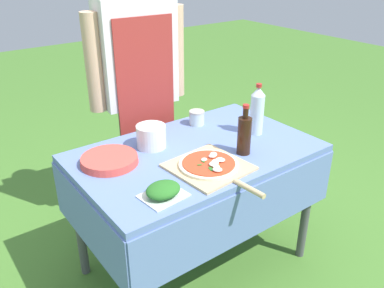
{
  "coord_description": "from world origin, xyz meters",
  "views": [
    {
      "loc": [
        -1.08,
        -1.42,
        1.64
      ],
      "look_at": [
        -0.03,
        0.0,
        0.77
      ],
      "focal_mm": 38.0,
      "sensor_mm": 36.0,
      "label": 1
    }
  ],
  "objects_px": {
    "mixing_tub": "(151,136)",
    "herb_container": "(163,191)",
    "water_bottle": "(257,110)",
    "prep_table": "(196,167)",
    "oil_bottle": "(244,135)",
    "person_cook": "(139,79)",
    "sauce_jar": "(197,118)",
    "plate_stack": "(109,160)",
    "pizza_on_peel": "(210,166)"
  },
  "relations": [
    {
      "from": "prep_table",
      "to": "pizza_on_peel",
      "type": "distance_m",
      "value": 0.23
    },
    {
      "from": "herb_container",
      "to": "person_cook",
      "type": "bearing_deg",
      "value": 65.54
    },
    {
      "from": "person_cook",
      "to": "mixing_tub",
      "type": "relative_size",
      "value": 10.87
    },
    {
      "from": "pizza_on_peel",
      "to": "herb_container",
      "type": "relative_size",
      "value": 2.65
    },
    {
      "from": "person_cook",
      "to": "pizza_on_peel",
      "type": "distance_m",
      "value": 0.79
    },
    {
      "from": "pizza_on_peel",
      "to": "plate_stack",
      "type": "distance_m",
      "value": 0.47
    },
    {
      "from": "person_cook",
      "to": "water_bottle",
      "type": "relative_size",
      "value": 5.79
    },
    {
      "from": "pizza_on_peel",
      "to": "sauce_jar",
      "type": "height_order",
      "value": "sauce_jar"
    },
    {
      "from": "pizza_on_peel",
      "to": "oil_bottle",
      "type": "bearing_deg",
      "value": 1.47
    },
    {
      "from": "prep_table",
      "to": "person_cook",
      "type": "relative_size",
      "value": 0.75
    },
    {
      "from": "mixing_tub",
      "to": "sauce_jar",
      "type": "height_order",
      "value": "mixing_tub"
    },
    {
      "from": "pizza_on_peel",
      "to": "water_bottle",
      "type": "height_order",
      "value": "water_bottle"
    },
    {
      "from": "water_bottle",
      "to": "plate_stack",
      "type": "distance_m",
      "value": 0.8
    },
    {
      "from": "mixing_tub",
      "to": "herb_container",
      "type": "bearing_deg",
      "value": -115.72
    },
    {
      "from": "water_bottle",
      "to": "sauce_jar",
      "type": "bearing_deg",
      "value": 122.68
    },
    {
      "from": "person_cook",
      "to": "herb_container",
      "type": "relative_size",
      "value": 8.51
    },
    {
      "from": "mixing_tub",
      "to": "water_bottle",
      "type": "bearing_deg",
      "value": -19.84
    },
    {
      "from": "prep_table",
      "to": "oil_bottle",
      "type": "bearing_deg",
      "value": -44.96
    },
    {
      "from": "mixing_tub",
      "to": "oil_bottle",
      "type": "bearing_deg",
      "value": -45.31
    },
    {
      "from": "person_cook",
      "to": "pizza_on_peel",
      "type": "relative_size",
      "value": 3.21
    },
    {
      "from": "oil_bottle",
      "to": "sauce_jar",
      "type": "relative_size",
      "value": 2.92
    },
    {
      "from": "sauce_jar",
      "to": "herb_container",
      "type": "bearing_deg",
      "value": -137.74
    },
    {
      "from": "pizza_on_peel",
      "to": "water_bottle",
      "type": "bearing_deg",
      "value": 14.88
    },
    {
      "from": "oil_bottle",
      "to": "person_cook",
      "type": "bearing_deg",
      "value": 100.94
    },
    {
      "from": "water_bottle",
      "to": "herb_container",
      "type": "height_order",
      "value": "water_bottle"
    },
    {
      "from": "water_bottle",
      "to": "plate_stack",
      "type": "xyz_separation_m",
      "value": [
        -0.78,
        0.16,
        -0.11
      ]
    },
    {
      "from": "person_cook",
      "to": "oil_bottle",
      "type": "distance_m",
      "value": 0.76
    },
    {
      "from": "person_cook",
      "to": "mixing_tub",
      "type": "height_order",
      "value": "person_cook"
    },
    {
      "from": "herb_container",
      "to": "sauce_jar",
      "type": "relative_size",
      "value": 2.19
    },
    {
      "from": "water_bottle",
      "to": "mixing_tub",
      "type": "height_order",
      "value": "water_bottle"
    },
    {
      "from": "oil_bottle",
      "to": "sauce_jar",
      "type": "distance_m",
      "value": 0.42
    },
    {
      "from": "pizza_on_peel",
      "to": "mixing_tub",
      "type": "relative_size",
      "value": 3.38
    },
    {
      "from": "water_bottle",
      "to": "sauce_jar",
      "type": "xyz_separation_m",
      "value": [
        -0.18,
        0.28,
        -0.09
      ]
    },
    {
      "from": "person_cook",
      "to": "water_bottle",
      "type": "bearing_deg",
      "value": 125.27
    },
    {
      "from": "herb_container",
      "to": "prep_table",
      "type": "bearing_deg",
      "value": 35.04
    },
    {
      "from": "herb_container",
      "to": "plate_stack",
      "type": "bearing_deg",
      "value": 97.25
    },
    {
      "from": "oil_bottle",
      "to": "mixing_tub",
      "type": "bearing_deg",
      "value": 134.69
    },
    {
      "from": "person_cook",
      "to": "mixing_tub",
      "type": "xyz_separation_m",
      "value": [
        -0.18,
        -0.41,
        -0.16
      ]
    },
    {
      "from": "prep_table",
      "to": "water_bottle",
      "type": "bearing_deg",
      "value": -4.77
    },
    {
      "from": "oil_bottle",
      "to": "herb_container",
      "type": "height_order",
      "value": "oil_bottle"
    },
    {
      "from": "prep_table",
      "to": "mixing_tub",
      "type": "xyz_separation_m",
      "value": [
        -0.16,
        0.16,
        0.15
      ]
    },
    {
      "from": "plate_stack",
      "to": "sauce_jar",
      "type": "distance_m",
      "value": 0.61
    },
    {
      "from": "sauce_jar",
      "to": "oil_bottle",
      "type": "bearing_deg",
      "value": -94.43
    },
    {
      "from": "herb_container",
      "to": "mixing_tub",
      "type": "xyz_separation_m",
      "value": [
        0.2,
        0.41,
        0.03
      ]
    },
    {
      "from": "person_cook",
      "to": "herb_container",
      "type": "distance_m",
      "value": 0.93
    },
    {
      "from": "pizza_on_peel",
      "to": "water_bottle",
      "type": "relative_size",
      "value": 1.8
    },
    {
      "from": "oil_bottle",
      "to": "mixing_tub",
      "type": "height_order",
      "value": "oil_bottle"
    },
    {
      "from": "prep_table",
      "to": "plate_stack",
      "type": "xyz_separation_m",
      "value": [
        -0.4,
        0.13,
        0.11
      ]
    },
    {
      "from": "person_cook",
      "to": "mixing_tub",
      "type": "distance_m",
      "value": 0.48
    },
    {
      "from": "pizza_on_peel",
      "to": "oil_bottle",
      "type": "height_order",
      "value": "oil_bottle"
    }
  ]
}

